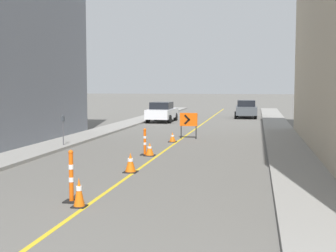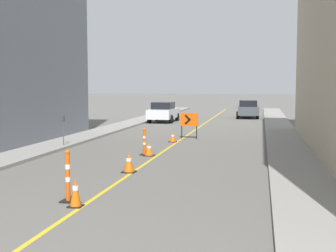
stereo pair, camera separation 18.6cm
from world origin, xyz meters
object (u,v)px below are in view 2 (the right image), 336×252
object	(u,v)px
traffic_cone_fifth	(173,137)
traffic_cone_third	(129,163)
arrow_barricade_primary	(189,121)
parked_car_curb_near	(164,112)
parked_car_curb_mid	(248,109)
traffic_cone_fourth	(149,149)
delineator_post_rear	(144,144)
delineator_post_front	(68,179)
traffic_cone_second	(75,192)
parking_meter_near_curb	(63,124)

from	to	relation	value
traffic_cone_fifth	traffic_cone_third	bearing A→B (deg)	-89.29
traffic_cone_third	arrow_barricade_primary	world-z (taller)	arrow_barricade_primary
arrow_barricade_primary	parked_car_curb_near	bearing A→B (deg)	110.71
parked_car_curb_near	parked_car_curb_mid	world-z (taller)	same
traffic_cone_fourth	arrow_barricade_primary	size ratio (longest dim) A/B	0.39
delineator_post_rear	arrow_barricade_primary	distance (m)	6.35
delineator_post_rear	parked_car_curb_near	distance (m)	17.69
parked_car_curb_mid	delineator_post_front	bearing A→B (deg)	-99.09
traffic_cone_fifth	delineator_post_rear	world-z (taller)	delineator_post_rear
traffic_cone_fifth	parked_car_curb_near	size ratio (longest dim) A/B	0.12
delineator_post_rear	arrow_barricade_primary	size ratio (longest dim) A/B	0.80
delineator_post_rear	parked_car_curb_mid	size ratio (longest dim) A/B	0.26
traffic_cone_fourth	delineator_post_front	world-z (taller)	delineator_post_front
parked_car_curb_mid	traffic_cone_fifth	bearing A→B (deg)	-102.59
delineator_post_front	parked_car_curb_near	xyz separation A→B (m)	(-2.88, 25.50, 0.22)
traffic_cone_second	parked_car_curb_mid	xyz separation A→B (m)	(3.22, 31.84, 0.44)
delineator_post_rear	parked_car_curb_near	xyz separation A→B (m)	(-2.83, 17.46, 0.31)
arrow_barricade_primary	parked_car_curb_mid	bearing A→B (deg)	83.15
traffic_cone_fourth	arrow_barricade_primary	world-z (taller)	arrow_barricade_primary
delineator_post_front	parking_meter_near_curb	distance (m)	10.50
delineator_post_rear	parking_meter_near_curb	distance (m)	4.59
traffic_cone_fourth	traffic_cone_second	bearing A→B (deg)	-88.76
parked_car_curb_near	arrow_barricade_primary	bearing A→B (deg)	-69.94
traffic_cone_fourth	parked_car_curb_mid	distance (m)	23.78
delineator_post_front	parked_car_curb_near	size ratio (longest dim) A/B	0.31
parked_car_curb_mid	parking_meter_near_curb	world-z (taller)	parked_car_curb_mid
delineator_post_front	parking_meter_near_curb	size ratio (longest dim) A/B	0.95
arrow_barricade_primary	parked_car_curb_near	size ratio (longest dim) A/B	0.33
traffic_cone_second	arrow_barricade_primary	distance (m)	14.74
traffic_cone_second	parking_meter_near_curb	xyz separation A→B (m)	(-4.71, 9.96, 0.76)
traffic_cone_third	arrow_barricade_primary	size ratio (longest dim) A/B	0.47
traffic_cone_fifth	delineator_post_rear	xyz separation A→B (m)	(-0.33, -4.66, 0.24)
parking_meter_near_curb	traffic_cone_fifth	bearing A→B (deg)	34.30
traffic_cone_fifth	traffic_cone_fourth	bearing A→B (deg)	-91.14
traffic_cone_second	delineator_post_front	bearing A→B (deg)	131.29
traffic_cone_fourth	parked_car_curb_near	world-z (taller)	parked_car_curb_near
traffic_cone_fourth	traffic_cone_fifth	bearing A→B (deg)	88.86
arrow_barricade_primary	traffic_cone_third	bearing A→B (deg)	-90.70
delineator_post_front	traffic_cone_second	bearing A→B (deg)	-48.71
traffic_cone_fourth	delineator_post_front	bearing A→B (deg)	-91.38
delineator_post_front	traffic_cone_fourth	bearing A→B (deg)	88.62
delineator_post_front	parked_car_curb_near	bearing A→B (deg)	96.44
arrow_barricade_primary	parking_meter_near_curb	bearing A→B (deg)	-135.60
traffic_cone_third	delineator_post_rear	world-z (taller)	delineator_post_rear
traffic_cone_fourth	parked_car_curb_mid	world-z (taller)	parked_car_curb_mid
arrow_barricade_primary	parked_car_curb_mid	world-z (taller)	parked_car_curb_mid
parked_car_curb_mid	traffic_cone_second	bearing A→B (deg)	-98.35
delineator_post_front	parked_car_curb_near	distance (m)	25.66
delineator_post_rear	parking_meter_near_curb	xyz separation A→B (m)	(-4.29, 1.50, 0.63)
parking_meter_near_curb	parked_car_curb_mid	bearing A→B (deg)	70.07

